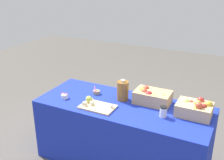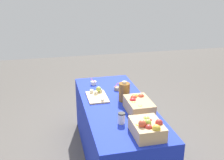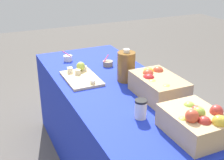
{
  "view_description": "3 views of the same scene",
  "coord_description": "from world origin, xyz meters",
  "px_view_note": "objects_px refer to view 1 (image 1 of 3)",
  "views": [
    {
      "loc": [
        1.11,
        -2.47,
        2.11
      ],
      "look_at": [
        -0.18,
        0.08,
        0.97
      ],
      "focal_mm": 44.53,
      "sensor_mm": 36.0,
      "label": 1
    },
    {
      "loc": [
        2.8,
        -0.71,
        2.08
      ],
      "look_at": [
        -0.04,
        -0.04,
        1.02
      ],
      "focal_mm": 44.04,
      "sensor_mm": 36.0,
      "label": 2
    },
    {
      "loc": [
        1.78,
        -0.84,
        1.63
      ],
      "look_at": [
        0.03,
        -0.05,
        0.8
      ],
      "focal_mm": 48.42,
      "sensor_mm": 36.0,
      "label": 3
    }
  ],
  "objects_px": {
    "cutting_board_front": "(96,105)",
    "cider_jug": "(123,91)",
    "apple_crate_left": "(195,108)",
    "apple_crate_middle": "(152,97)",
    "sample_bowl_near": "(65,96)",
    "coffee_cup": "(163,112)",
    "sample_bowl_mid": "(96,92)"
  },
  "relations": [
    {
      "from": "apple_crate_middle",
      "to": "sample_bowl_mid",
      "type": "distance_m",
      "value": 0.67
    },
    {
      "from": "coffee_cup",
      "to": "cider_jug",
      "type": "bearing_deg",
      "value": 161.7
    },
    {
      "from": "sample_bowl_near",
      "to": "coffee_cup",
      "type": "xyz_separation_m",
      "value": [
        1.13,
        0.09,
        0.03
      ]
    },
    {
      "from": "apple_crate_left",
      "to": "cider_jug",
      "type": "relative_size",
      "value": 1.43
    },
    {
      "from": "apple_crate_left",
      "to": "sample_bowl_near",
      "type": "height_order",
      "value": "apple_crate_left"
    },
    {
      "from": "sample_bowl_mid",
      "to": "cider_jug",
      "type": "bearing_deg",
      "value": -0.44
    },
    {
      "from": "cutting_board_front",
      "to": "apple_crate_left",
      "type": "bearing_deg",
      "value": 16.43
    },
    {
      "from": "cutting_board_front",
      "to": "cider_jug",
      "type": "relative_size",
      "value": 1.53
    },
    {
      "from": "apple_crate_left",
      "to": "cutting_board_front",
      "type": "distance_m",
      "value": 1.02
    },
    {
      "from": "cider_jug",
      "to": "coffee_cup",
      "type": "relative_size",
      "value": 2.13
    },
    {
      "from": "cutting_board_front",
      "to": "sample_bowl_near",
      "type": "distance_m",
      "value": 0.42
    },
    {
      "from": "apple_crate_middle",
      "to": "cider_jug",
      "type": "xyz_separation_m",
      "value": [
        -0.32,
        -0.07,
        0.03
      ]
    },
    {
      "from": "cutting_board_front",
      "to": "sample_bowl_near",
      "type": "bearing_deg",
      "value": 176.57
    },
    {
      "from": "cutting_board_front",
      "to": "cider_jug",
      "type": "bearing_deg",
      "value": 57.57
    },
    {
      "from": "cider_jug",
      "to": "coffee_cup",
      "type": "bearing_deg",
      "value": -18.3
    },
    {
      "from": "apple_crate_left",
      "to": "apple_crate_middle",
      "type": "height_order",
      "value": "apple_crate_left"
    },
    {
      "from": "sample_bowl_near",
      "to": "cider_jug",
      "type": "height_order",
      "value": "cider_jug"
    },
    {
      "from": "apple_crate_left",
      "to": "cutting_board_front",
      "type": "relative_size",
      "value": 0.93
    },
    {
      "from": "apple_crate_left",
      "to": "sample_bowl_mid",
      "type": "xyz_separation_m",
      "value": [
        -1.14,
        0.0,
        -0.05
      ]
    },
    {
      "from": "cider_jug",
      "to": "apple_crate_left",
      "type": "bearing_deg",
      "value": 0.02
    },
    {
      "from": "cutting_board_front",
      "to": "sample_bowl_near",
      "type": "xyz_separation_m",
      "value": [
        -0.42,
        0.03,
        0.01
      ]
    },
    {
      "from": "cider_jug",
      "to": "coffee_cup",
      "type": "xyz_separation_m",
      "value": [
        0.52,
        -0.17,
        -0.05
      ]
    },
    {
      "from": "apple_crate_middle",
      "to": "coffee_cup",
      "type": "distance_m",
      "value": 0.31
    },
    {
      "from": "apple_crate_left",
      "to": "sample_bowl_near",
      "type": "xyz_separation_m",
      "value": [
        -1.4,
        -0.26,
        -0.05
      ]
    },
    {
      "from": "apple_crate_middle",
      "to": "coffee_cup",
      "type": "bearing_deg",
      "value": -49.72
    },
    {
      "from": "apple_crate_left",
      "to": "apple_crate_middle",
      "type": "distance_m",
      "value": 0.48
    },
    {
      "from": "cider_jug",
      "to": "sample_bowl_near",
      "type": "bearing_deg",
      "value": -156.47
    },
    {
      "from": "sample_bowl_near",
      "to": "cider_jug",
      "type": "bearing_deg",
      "value": 23.53
    },
    {
      "from": "sample_bowl_near",
      "to": "coffee_cup",
      "type": "bearing_deg",
      "value": 4.59
    },
    {
      "from": "apple_crate_middle",
      "to": "apple_crate_left",
      "type": "bearing_deg",
      "value": -7.83
    },
    {
      "from": "cider_jug",
      "to": "sample_bowl_mid",
      "type": "bearing_deg",
      "value": 179.56
    },
    {
      "from": "cider_jug",
      "to": "cutting_board_front",
      "type": "bearing_deg",
      "value": -122.43
    }
  ]
}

